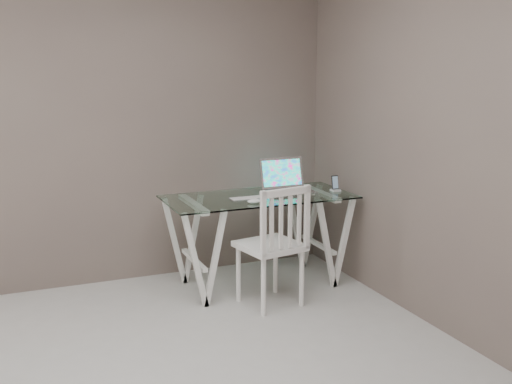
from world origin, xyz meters
TOP-DOWN VIEW (x-y plane):
  - room at (-0.06, 0.02)m, footprint 4.50×4.52m
  - desk at (1.20, 1.68)m, footprint 1.50×0.70m
  - chair at (1.13, 1.20)m, footprint 0.49×0.49m
  - laptop at (1.48, 1.77)m, footprint 0.38×0.34m
  - keyboard at (1.07, 1.63)m, footprint 0.27×0.11m
  - mouse at (1.07, 1.46)m, footprint 0.11×0.06m
  - phone_dock at (1.86, 1.62)m, footprint 0.07×0.07m

SIDE VIEW (x-z plane):
  - desk at x=1.20m, z-range 0.01..0.76m
  - chair at x=1.13m, z-range 0.05..0.98m
  - keyboard at x=1.07m, z-range 0.75..0.75m
  - mouse at x=1.07m, z-range 0.75..0.78m
  - phone_dock at x=1.86m, z-range 0.72..0.85m
  - laptop at x=1.48m, z-range 0.68..0.94m
  - room at x=-0.06m, z-range 0.36..3.07m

